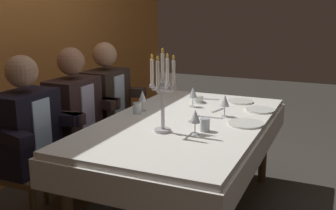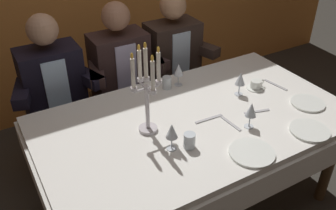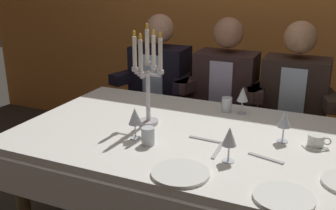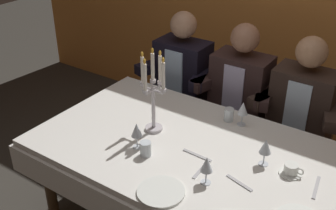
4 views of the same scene
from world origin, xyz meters
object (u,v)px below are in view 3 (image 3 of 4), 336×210
Objects in this scene: dining_table at (199,155)px; dinner_plate_1 at (284,197)px; seated_diner_2 at (294,97)px; wine_glass_3 at (229,138)px; seated_diner_0 at (161,81)px; wine_glass_1 at (243,95)px; coffee_cup_0 at (316,141)px; wine_glass_0 at (284,120)px; water_tumbler_0 at (148,136)px; seated_diner_1 at (226,88)px; wine_glass_2 at (135,117)px; candelabra at (148,78)px; dinner_plate_2 at (180,173)px; water_tumbler_1 at (227,105)px.

dinner_plate_1 reaches higher than dining_table.
wine_glass_3 is at bearing -96.98° from seated_diner_2.
dinner_plate_1 is at bearing -49.70° from seated_diner_0.
wine_glass_1 reaches higher than coffee_cup_0.
wine_glass_0 reaches higher than water_tumbler_0.
seated_diner_1 is 0.47m from seated_diner_2.
coffee_cup_0 is at bearing -49.68° from seated_diner_1.
wine_glass_2 is at bearing 160.86° from dinner_plate_1.
seated_diner_2 reaches higher than water_tumbler_0.
dinner_plate_1 is 0.82m from wine_glass_2.
wine_glass_2 is at bearing -80.87° from candelabra.
seated_diner_0 reaches higher than wine_glass_0.
seated_diner_2 is (0.99, 0.00, 0.00)m from seated_diner_0.
wine_glass_1 is (0.05, 0.83, 0.11)m from dinner_plate_2.
dinner_plate_2 is at bearing -122.79° from wine_glass_0.
wine_glass_3 is 1.88× the size of water_tumbler_1.
seated_diner_2 is (0.24, 0.49, -0.12)m from wine_glass_1.
wine_glass_3 is (0.22, -0.23, 0.23)m from dining_table.
coffee_cup_0 is at bearing 82.95° from dinner_plate_1.
dinner_plate_2 is 0.62m from wine_glass_0.
dining_table is 0.33m from water_tumbler_0.
coffee_cup_0 is (0.87, 0.06, -0.23)m from candelabra.
wine_glass_2 reaches higher than dinner_plate_2.
wine_glass_3 reaches higher than water_tumbler_0.
candelabra reaches higher than wine_glass_0.
dining_table is 0.90m from seated_diner_1.
dinner_plate_1 is 0.97m from water_tumbler_1.
wine_glass_0 is 0.96m from seated_diner_1.
seated_diner_0 is at bearing 118.32° from dinner_plate_2.
dinner_plate_2 is 0.71m from coffee_cup_0.
seated_diner_1 is at bearing 0.00° from seated_diner_0.
coffee_cup_0 is at bearing 17.85° from wine_glass_2.
dinner_plate_2 is 0.20× the size of seated_diner_0.
seated_diner_0 is (-0.66, 0.49, -0.05)m from water_tumbler_1.
water_tumbler_0 reaches higher than dinner_plate_1.
candelabra is 0.73m from wine_glass_0.
water_tumbler_1 is 0.59m from seated_diner_2.
dinner_plate_2 is 0.44m from wine_glass_2.
water_tumbler_1 is (0.21, 0.61, -0.00)m from water_tumbler_0.
wine_glass_0 is at bearing 4.26° from candelabra.
wine_glass_0 is 0.42m from wine_glass_1.
dining_table is 3.54× the size of candelabra.
dinner_plate_2 is 1.33m from seated_diner_1.
seated_diner_1 is at bearing 114.61° from dinner_plate_1.
dinner_plate_1 is 0.93× the size of dinner_plate_2.
wine_glass_1 is at bearing 86.70° from dinner_plate_2.
dinner_plate_2 is 1.86× the size of coffee_cup_0.
seated_diner_0 is at bearing 130.30° from dinner_plate_1.
water_tumbler_1 is 0.62m from coffee_cup_0.
wine_glass_3 is at bearing -6.25° from wine_glass_2.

